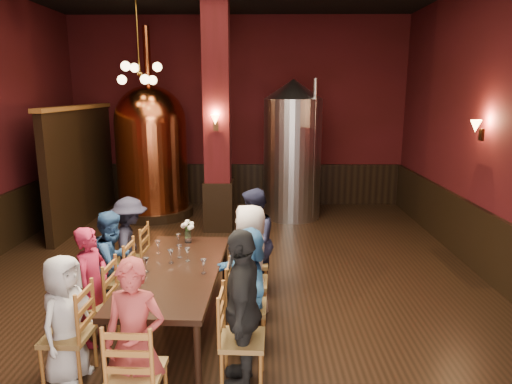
{
  "coord_description": "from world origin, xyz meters",
  "views": [
    {
      "loc": [
        0.58,
        -6.17,
        2.77
      ],
      "look_at": [
        0.49,
        0.2,
        1.35
      ],
      "focal_mm": 32.0,
      "sensor_mm": 36.0,
      "label": 1
    }
  ],
  "objects_px": {
    "dining_table": "(176,274)",
    "person_1": "(93,286)",
    "person_0": "(66,318)",
    "steel_vessel": "(292,150)",
    "copper_kettle": "(152,150)",
    "person_2": "(114,264)",
    "rose_vase": "(188,228)"
  },
  "relations": [
    {
      "from": "dining_table",
      "to": "steel_vessel",
      "type": "relative_size",
      "value": 0.8
    },
    {
      "from": "person_0",
      "to": "steel_vessel",
      "type": "distance_m",
      "value": 6.52
    },
    {
      "from": "dining_table",
      "to": "steel_vessel",
      "type": "xyz_separation_m",
      "value": [
        1.66,
        4.97,
        0.82
      ]
    },
    {
      "from": "person_1",
      "to": "dining_table",
      "type": "bearing_deg",
      "value": -60.45
    },
    {
      "from": "person_2",
      "to": "rose_vase",
      "type": "height_order",
      "value": "person_2"
    },
    {
      "from": "person_0",
      "to": "steel_vessel",
      "type": "relative_size",
      "value": 0.42
    },
    {
      "from": "person_0",
      "to": "copper_kettle",
      "type": "xyz_separation_m",
      "value": [
        -0.57,
        6.03,
        0.86
      ]
    },
    {
      "from": "person_0",
      "to": "person_2",
      "type": "bearing_deg",
      "value": 13.89
    },
    {
      "from": "steel_vessel",
      "to": "person_0",
      "type": "bearing_deg",
      "value": -113.16
    },
    {
      "from": "person_0",
      "to": "rose_vase",
      "type": "distance_m",
      "value": 2.13
    },
    {
      "from": "person_2",
      "to": "steel_vessel",
      "type": "bearing_deg",
      "value": -16.51
    },
    {
      "from": "person_0",
      "to": "copper_kettle",
      "type": "bearing_deg",
      "value": 20.96
    },
    {
      "from": "dining_table",
      "to": "person_0",
      "type": "distance_m",
      "value": 1.31
    },
    {
      "from": "person_0",
      "to": "rose_vase",
      "type": "xyz_separation_m",
      "value": [
        0.88,
        1.92,
        0.32
      ]
    },
    {
      "from": "person_1",
      "to": "person_2",
      "type": "distance_m",
      "value": 0.66
    },
    {
      "from": "copper_kettle",
      "to": "steel_vessel",
      "type": "height_order",
      "value": "copper_kettle"
    },
    {
      "from": "person_2",
      "to": "person_1",
      "type": "bearing_deg",
      "value": -169.74
    },
    {
      "from": "steel_vessel",
      "to": "dining_table",
      "type": "bearing_deg",
      "value": -108.5
    },
    {
      "from": "person_1",
      "to": "steel_vessel",
      "type": "relative_size",
      "value": 0.44
    },
    {
      "from": "dining_table",
      "to": "person_1",
      "type": "height_order",
      "value": "person_1"
    },
    {
      "from": "dining_table",
      "to": "steel_vessel",
      "type": "distance_m",
      "value": 5.3
    },
    {
      "from": "person_1",
      "to": "rose_vase",
      "type": "distance_m",
      "value": 1.54
    },
    {
      "from": "person_1",
      "to": "steel_vessel",
      "type": "xyz_separation_m",
      "value": [
        2.52,
        5.27,
        0.84
      ]
    },
    {
      "from": "dining_table",
      "to": "copper_kettle",
      "type": "distance_m",
      "value": 5.32
    },
    {
      "from": "dining_table",
      "to": "person_0",
      "type": "bearing_deg",
      "value": -130.36
    },
    {
      "from": "dining_table",
      "to": "person_2",
      "type": "relative_size",
      "value": 1.81
    },
    {
      "from": "rose_vase",
      "to": "dining_table",
      "type": "bearing_deg",
      "value": -89.73
    },
    {
      "from": "person_1",
      "to": "rose_vase",
      "type": "xyz_separation_m",
      "value": [
        0.86,
        1.25,
        0.28
      ]
    },
    {
      "from": "dining_table",
      "to": "person_0",
      "type": "height_order",
      "value": "person_0"
    },
    {
      "from": "person_0",
      "to": "rose_vase",
      "type": "relative_size",
      "value": 4.05
    },
    {
      "from": "person_2",
      "to": "steel_vessel",
      "type": "relative_size",
      "value": 0.44
    },
    {
      "from": "steel_vessel",
      "to": "rose_vase",
      "type": "bearing_deg",
      "value": -112.51
    }
  ]
}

